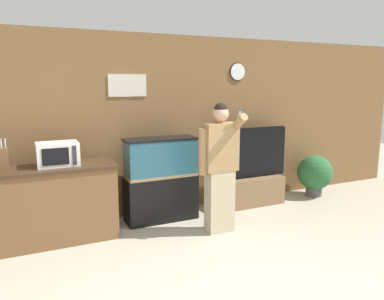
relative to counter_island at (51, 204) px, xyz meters
name	(u,v)px	position (x,y,z in m)	size (l,w,h in m)	color
wall_back_paneled	(141,126)	(1.31, 0.49, 0.83)	(10.00, 0.08, 2.60)	brown
counter_island	(51,204)	(0.00, 0.00, 0.00)	(1.54, 0.63, 0.94)	brown
microwave	(58,154)	(0.11, -0.01, 0.61)	(0.48, 0.33, 0.28)	white
knife_block	(2,159)	(-0.49, -0.01, 0.60)	(0.12, 0.11, 0.36)	brown
aquarium_on_stand	(161,179)	(1.46, 0.11, 0.12)	(1.00, 0.37, 1.17)	black
tv_on_stand	(251,182)	(2.98, 0.15, -0.11)	(1.27, 0.40, 1.23)	brown
person_standing	(219,166)	(1.99, -0.61, 0.40)	(0.53, 0.40, 1.67)	#BCAD89
potted_plant	(315,173)	(4.24, 0.07, -0.08)	(0.59, 0.59, 0.71)	#4C4C51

